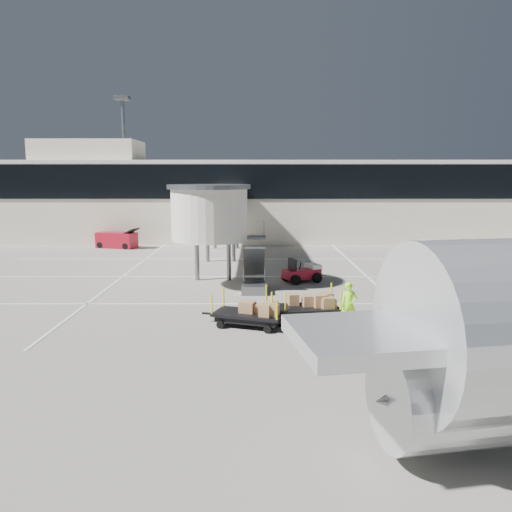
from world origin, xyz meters
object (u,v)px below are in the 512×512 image
(box_cart_far, at_px, (251,314))
(baggage_tug, at_px, (302,273))
(suitcase_cart, at_px, (412,272))
(ground_worker, at_px, (349,305))
(minivan, at_px, (439,253))
(belt_loader, at_px, (117,240))
(box_cart_near, at_px, (302,308))

(box_cart_far, bearing_deg, baggage_tug, 90.04)
(baggage_tug, distance_m, suitcase_cart, 6.98)
(box_cart_far, distance_m, ground_worker, 4.25)
(suitcase_cart, relative_size, minivan, 0.78)
(suitcase_cart, bearing_deg, baggage_tug, 160.06)
(minivan, xyz_separation_m, belt_loader, (-25.98, 9.77, -0.32))
(box_cart_near, height_order, ground_worker, ground_worker)
(baggage_tug, height_order, belt_loader, belt_loader)
(ground_worker, distance_m, minivan, 17.24)
(baggage_tug, relative_size, ground_worker, 1.29)
(box_cart_near, bearing_deg, belt_loader, 114.40)
(box_cart_far, bearing_deg, box_cart_near, 38.77)
(baggage_tug, relative_size, box_cart_far, 0.67)
(baggage_tug, bearing_deg, box_cart_near, -120.30)
(box_cart_near, bearing_deg, box_cart_far, -167.50)
(box_cart_near, bearing_deg, ground_worker, -33.30)
(minivan, bearing_deg, belt_loader, 164.66)
(ground_worker, xyz_separation_m, belt_loader, (-16.76, 24.34, -0.28))
(box_cart_far, relative_size, minivan, 0.81)
(box_cart_near, bearing_deg, suitcase_cart, 41.03)
(belt_loader, bearing_deg, ground_worker, -37.68)
(baggage_tug, distance_m, box_cart_near, 8.54)
(belt_loader, bearing_deg, minivan, -2.84)
(box_cart_far, distance_m, minivan, 19.77)
(ground_worker, relative_size, minivan, 0.42)
(box_cart_far, xyz_separation_m, minivan, (13.45, 14.48, 0.48))
(suitcase_cart, bearing_deg, box_cart_far, -159.35)
(box_cart_near, distance_m, ground_worker, 2.20)
(minivan, bearing_deg, box_cart_near, -124.07)
(baggage_tug, bearing_deg, belt_loader, 111.60)
(ground_worker, xyz_separation_m, minivan, (9.22, 14.56, 0.04))
(suitcase_cart, xyz_separation_m, minivan, (3.38, 4.69, 0.52))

